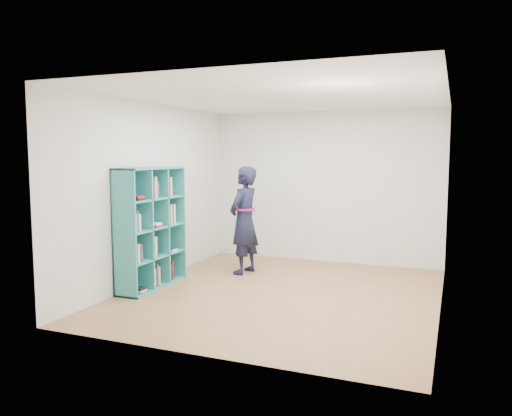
% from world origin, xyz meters
% --- Properties ---
extents(floor, '(4.50, 4.50, 0.00)m').
position_xyz_m(floor, '(0.00, 0.00, 0.00)').
color(floor, '#946643').
rests_on(floor, ground).
extents(ceiling, '(4.50, 4.50, 0.00)m').
position_xyz_m(ceiling, '(0.00, 0.00, 2.60)').
color(ceiling, white).
rests_on(ceiling, wall_back).
extents(wall_left, '(0.02, 4.50, 2.60)m').
position_xyz_m(wall_left, '(-2.00, 0.00, 1.30)').
color(wall_left, silver).
rests_on(wall_left, floor).
extents(wall_right, '(0.02, 4.50, 2.60)m').
position_xyz_m(wall_right, '(2.00, 0.00, 1.30)').
color(wall_right, silver).
rests_on(wall_right, floor).
extents(wall_back, '(4.00, 0.02, 2.60)m').
position_xyz_m(wall_back, '(0.00, 2.25, 1.30)').
color(wall_back, silver).
rests_on(wall_back, floor).
extents(wall_front, '(4.00, 0.02, 2.60)m').
position_xyz_m(wall_front, '(0.00, -2.25, 1.30)').
color(wall_front, silver).
rests_on(wall_front, floor).
extents(bookshelf, '(0.37, 1.26, 1.68)m').
position_xyz_m(bookshelf, '(-1.83, -0.35, 0.82)').
color(bookshelf, teal).
rests_on(bookshelf, floor).
extents(person, '(0.49, 0.67, 1.68)m').
position_xyz_m(person, '(-0.93, 0.90, 0.84)').
color(person, black).
rests_on(person, floor).
extents(smartphone, '(0.01, 0.09, 0.13)m').
position_xyz_m(smartphone, '(-1.07, 0.99, 0.95)').
color(smartphone, silver).
rests_on(smartphone, person).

